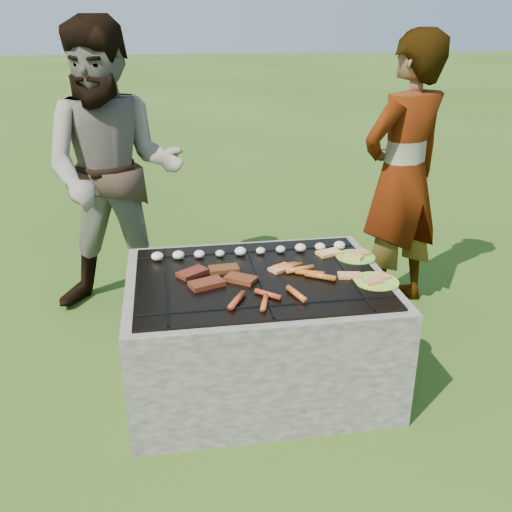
# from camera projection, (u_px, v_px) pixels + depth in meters

# --- Properties ---
(lawn) EXTENTS (60.00, 60.00, 0.00)m
(lawn) POSITION_uv_depth(u_px,v_px,m) (257.00, 379.00, 3.07)
(lawn) COLOR #2A4C13
(lawn) RESTS_ON ground
(fire_pit) EXTENTS (1.30, 1.00, 0.62)m
(fire_pit) POSITION_uv_depth(u_px,v_px,m) (258.00, 334.00, 2.96)
(fire_pit) COLOR #9F988D
(fire_pit) RESTS_ON ground
(mushrooms) EXTENTS (1.06, 0.06, 0.05)m
(mushrooms) POSITION_uv_depth(u_px,v_px,m) (249.00, 251.00, 3.09)
(mushrooms) COLOR white
(mushrooms) RESTS_ON fire_pit
(pork_slabs) EXTENTS (0.40, 0.29, 0.02)m
(pork_slabs) POSITION_uv_depth(u_px,v_px,m) (215.00, 276.00, 2.81)
(pork_slabs) COLOR maroon
(pork_slabs) RESTS_ON fire_pit
(sausages) EXTENTS (0.56, 0.49, 0.03)m
(sausages) POSITION_uv_depth(u_px,v_px,m) (287.00, 282.00, 2.74)
(sausages) COLOR orange
(sausages) RESTS_ON fire_pit
(bread_on_grate) EXTENTS (0.45, 0.40, 0.02)m
(bread_on_grate) POSITION_uv_depth(u_px,v_px,m) (319.00, 264.00, 2.96)
(bread_on_grate) COLOR #E6A375
(bread_on_grate) RESTS_ON fire_pit
(plate_far) EXTENTS (0.23, 0.23, 0.03)m
(plate_far) POSITION_uv_depth(u_px,v_px,m) (356.00, 257.00, 3.07)
(plate_far) COLOR #A7D132
(plate_far) RESTS_ON fire_pit
(plate_near) EXTENTS (0.27, 0.27, 0.03)m
(plate_near) POSITION_uv_depth(u_px,v_px,m) (376.00, 282.00, 2.78)
(plate_near) COLOR #FCF43C
(plate_near) RESTS_ON fire_pit
(cook) EXTENTS (0.75, 0.64, 1.75)m
(cook) POSITION_uv_depth(u_px,v_px,m) (402.00, 177.00, 3.58)
(cook) COLOR gray
(cook) RESTS_ON ground
(bystander) EXTENTS (0.96, 0.79, 1.83)m
(bystander) POSITION_uv_depth(u_px,v_px,m) (114.00, 173.00, 3.52)
(bystander) COLOR gray
(bystander) RESTS_ON ground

